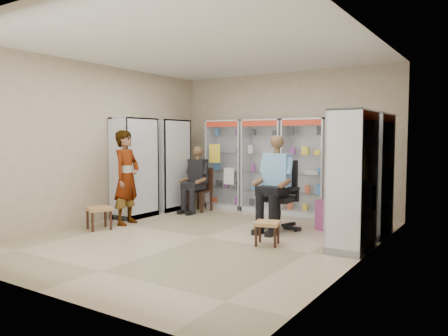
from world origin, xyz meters
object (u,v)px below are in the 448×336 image
Objects in this scene: cabinet_back_left at (227,164)px; cabinet_back_right at (305,167)px; wooden_chair at (200,190)px; woven_stool_a at (267,233)px; woven_stool_b at (99,218)px; cabinet_left_far at (170,165)px; office_chair at (279,195)px; cabinet_back_mid at (264,166)px; cabinet_right_near at (352,180)px; standing_man at (127,177)px; cabinet_right_far at (372,175)px; pink_trunk at (337,215)px; cabinet_left_near at (134,168)px; seated_shopkeeper at (277,186)px.

cabinet_back_left is 1.90m from cabinet_back_right.
woven_stool_a is (2.64, -1.91, -0.29)m from wooden_chair.
wooden_chair is 2.56m from woven_stool_b.
cabinet_back_left is 1.32m from cabinet_left_far.
cabinet_back_mid is at bearing 124.98° from office_chair.
cabinet_right_near reaches higher than woven_stool_a.
standing_man is at bearing -132.62° from cabinet_back_right.
cabinet_right_far is 5.64× the size of woven_stool_a.
office_chair is 1.07m from pink_trunk.
office_chair is at bearing 105.09° from cabinet_right_far.
cabinet_left_near is (0.00, -1.10, 0.00)m from cabinet_left_far.
cabinet_left_far is 0.89m from wooden_chair.
cabinet_left_far and cabinet_left_near have the same top height.
cabinet_right_near reaches higher than seated_shopkeeper.
cabinet_back_left is at bearing 57.72° from cabinet_right_near.
standing_man reaches higher than pink_trunk.
cabinet_back_mid is 3.69m from woven_stool_b.
seated_shopkeeper reaches higher than wooden_chair.
cabinet_right_near is at bearing 19.76° from woven_stool_a.
cabinet_right_far is 1.10m from cabinet_right_near.
cabinet_back_right is at bearing 125.65° from cabinet_left_near.
cabinet_right_near is 1.00× the size of cabinet_left_near.
cabinet_back_mid is 1.00× the size of cabinet_right_near.
cabinet_back_left reaches higher than woven_stool_b.
wooden_chair is at bearing 159.15° from seated_shopkeeper.
office_chair is (2.97, 0.50, -0.39)m from cabinet_left_near.
seated_shopkeeper is at bearing -20.42° from wooden_chair.
cabinet_back_left is 3.69× the size of pink_trunk.
woven_stool_a is at bearing 79.61° from cabinet_left_near.
cabinet_right_far and cabinet_left_near have the same top height.
standing_man is (-2.57, -1.11, 0.26)m from office_chair.
cabinet_right_near is at bearing -21.64° from wooden_chair.
office_chair reaches higher than wooden_chair.
cabinet_back_right is 1.65× the size of office_chair.
wooden_chair is (0.68, 1.30, -0.53)m from cabinet_left_near.
wooden_chair is (-0.25, -0.73, -0.53)m from cabinet_back_left.
office_chair reaches higher than woven_stool_b.
office_chair is 3.07× the size of woven_stool_b.
cabinet_back_left is at bearing 141.76° from seated_shopkeeper.
cabinet_right_near reaches higher than office_chair.
cabinet_back_mid is 3.41m from cabinet_right_near.
cabinet_right_near is 1.69m from office_chair.
cabinet_right_far is 3.84m from wooden_chair.
cabinet_left_near is at bearing 105.17° from woven_stool_b.
cabinet_back_right is (1.90, 0.00, 0.00)m from cabinet_back_left.
wooden_chair is at bearing 82.08° from woven_stool_b.
cabinet_right_near is (0.00, -1.10, 0.00)m from cabinet_right_far.
cabinet_back_right is at bearing 0.00° from cabinet_back_mid.
cabinet_right_far is (1.63, -1.13, 0.00)m from cabinet_back_right.
cabinet_left_far is (-4.46, 0.20, 0.00)m from cabinet_right_far.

